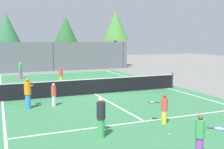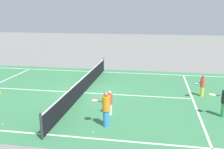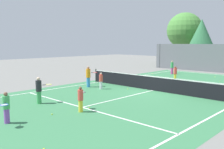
# 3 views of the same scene
# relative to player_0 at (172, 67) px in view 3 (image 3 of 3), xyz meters

# --- Properties ---
(ground_plane) EXTENTS (80.00, 80.00, 0.00)m
(ground_plane) POSITION_rel_player_0_xyz_m (3.82, -9.15, -0.74)
(ground_plane) COLOR slate
(court_surface) EXTENTS (13.00, 25.00, 0.01)m
(court_surface) POSITION_rel_player_0_xyz_m (3.82, -9.15, -0.74)
(court_surface) COLOR #387A4C
(court_surface) RESTS_ON ground_plane
(tennis_net) EXTENTS (11.90, 0.10, 1.10)m
(tennis_net) POSITION_rel_player_0_xyz_m (3.82, -9.15, -0.23)
(tennis_net) COLOR #333833
(tennis_net) RESTS_ON ground_plane
(tree_1) EXTENTS (5.20, 5.20, 7.76)m
(tree_1) POSITION_rel_player_0_xyz_m (-4.17, 10.56, 4.41)
(tree_1) COLOR brown
(tree_1) RESTS_ON ground_plane
(tree_3) EXTENTS (3.02, 3.02, 6.47)m
(tree_3) POSITION_rel_player_0_xyz_m (-0.71, 8.54, 4.00)
(tree_3) COLOR brown
(tree_3) RESTS_ON ground_plane
(player_0) EXTENTS (0.31, 0.31, 1.45)m
(player_0) POSITION_rel_player_0_xyz_m (0.00, 0.00, 0.00)
(player_0) COLOR #D14799
(player_0) RESTS_ON ground_plane
(player_1) EXTENTS (0.52, 0.90, 1.47)m
(player_1) POSITION_rel_player_0_xyz_m (1.47, -16.63, 0.02)
(player_1) COLOR #3FA559
(player_1) RESTS_ON ground_plane
(player_2) EXTENTS (0.28, 0.28, 1.33)m
(player_2) POSITION_rel_player_0_xyz_m (2.73, -4.15, -0.06)
(player_2) COLOR yellow
(player_2) RESTS_ON ground_plane
(player_3) EXTENTS (0.58, 0.91, 1.57)m
(player_3) POSITION_rel_player_0_xyz_m (-0.49, -11.38, 0.07)
(player_3) COLOR #388CD8
(player_3) RESTS_ON ground_plane
(player_4) EXTENTS (0.26, 0.26, 1.21)m
(player_4) POSITION_rel_player_0_xyz_m (0.81, -11.32, -0.12)
(player_4) COLOR silver
(player_4) RESTS_ON ground_plane
(player_5) EXTENTS (0.72, 0.77, 1.25)m
(player_5) POSITION_rel_player_0_xyz_m (4.41, -16.11, -0.09)
(player_5) COLOR yellow
(player_5) RESTS_ON ground_plane
(player_6) EXTENTS (0.83, 0.65, 1.32)m
(player_6) POSITION_rel_player_0_xyz_m (3.56, -19.33, -0.05)
(player_6) COLOR purple
(player_6) RESTS_ON ground_plane
(ball_crate) EXTENTS (0.42, 0.29, 0.43)m
(ball_crate) POSITION_rel_player_0_xyz_m (3.55, -8.48, -0.56)
(ball_crate) COLOR red
(ball_crate) RESTS_ON ground_plane
(tennis_ball_0) EXTENTS (0.07, 0.07, 0.07)m
(tennis_ball_0) POSITION_rel_player_0_xyz_m (3.86, -17.38, -0.71)
(tennis_ball_0) COLOR #CCE533
(tennis_ball_0) RESTS_ON ground_plane
(tennis_ball_2) EXTENTS (0.07, 0.07, 0.07)m
(tennis_ball_2) POSITION_rel_player_0_xyz_m (0.90, -8.75, -0.71)
(tennis_ball_2) COLOR #CCE533
(tennis_ball_2) RESTS_ON ground_plane
(tennis_ball_3) EXTENTS (0.07, 0.07, 0.07)m
(tennis_ball_3) POSITION_rel_player_0_xyz_m (5.70, -1.72, -0.71)
(tennis_ball_3) COLOR #CCE533
(tennis_ball_3) RESTS_ON ground_plane
(tennis_ball_4) EXTENTS (0.07, 0.07, 0.07)m
(tennis_ball_4) POSITION_rel_player_0_xyz_m (-1.20, -10.98, -0.71)
(tennis_ball_4) COLOR #CCE533
(tennis_ball_4) RESTS_ON ground_plane
(tennis_ball_5) EXTENTS (0.07, 0.07, 0.07)m
(tennis_ball_5) POSITION_rel_player_0_xyz_m (6.17, -7.23, -0.71)
(tennis_ball_5) COLOR #CCE533
(tennis_ball_5) RESTS_ON ground_plane
(tennis_ball_6) EXTENTS (0.07, 0.07, 0.07)m
(tennis_ball_6) POSITION_rel_player_0_xyz_m (6.95, -19.66, -0.71)
(tennis_ball_6) COLOR #CCE533
(tennis_ball_6) RESTS_ON ground_plane
(tennis_ball_7) EXTENTS (0.07, 0.07, 0.07)m
(tennis_ball_7) POSITION_rel_player_0_xyz_m (-1.18, -6.89, -0.71)
(tennis_ball_7) COLOR #CCE533
(tennis_ball_7) RESTS_ON ground_plane
(tennis_ball_8) EXTENTS (0.07, 0.07, 0.07)m
(tennis_ball_8) POSITION_rel_player_0_xyz_m (2.28, -10.04, -0.71)
(tennis_ball_8) COLOR #CCE533
(tennis_ball_8) RESTS_ON ground_plane
(tennis_ball_9) EXTENTS (0.07, 0.07, 0.07)m
(tennis_ball_9) POSITION_rel_player_0_xyz_m (-1.61, -1.21, -0.71)
(tennis_ball_9) COLOR #CCE533
(tennis_ball_9) RESTS_ON ground_plane
(tennis_ball_10) EXTENTS (0.07, 0.07, 0.07)m
(tennis_ball_10) POSITION_rel_player_0_xyz_m (4.34, 0.66, -0.71)
(tennis_ball_10) COLOR #CCE533
(tennis_ball_10) RESTS_ON ground_plane
(tennis_ball_11) EXTENTS (0.07, 0.07, 0.07)m
(tennis_ball_11) POSITION_rel_player_0_xyz_m (4.25, -15.43, -0.71)
(tennis_ball_11) COLOR #CCE533
(tennis_ball_11) RESTS_ON ground_plane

